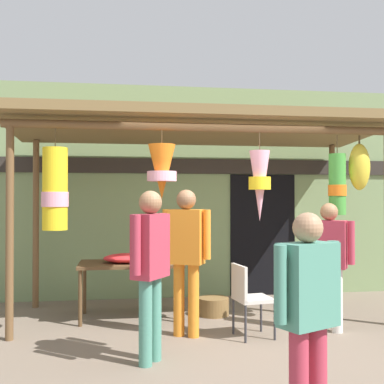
# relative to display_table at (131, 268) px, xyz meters

# --- Properties ---
(ground_plane) EXTENTS (30.00, 30.00, 0.00)m
(ground_plane) POSITION_rel_display_table_xyz_m (1.12, -1.01, -0.67)
(ground_plane) COLOR #756656
(shop_facade) EXTENTS (9.54, 0.29, 3.43)m
(shop_facade) POSITION_rel_display_table_xyz_m (1.13, 1.34, 1.04)
(shop_facade) COLOR #7A9360
(shop_facade) RESTS_ON ground_plane
(market_stall_canopy) EXTENTS (5.12, 2.13, 2.71)m
(market_stall_canopy) POSITION_rel_display_table_xyz_m (0.91, -0.14, 1.71)
(market_stall_canopy) COLOR brown
(market_stall_canopy) RESTS_ON ground_plane
(display_table) EXTENTS (1.38, 0.77, 0.75)m
(display_table) POSITION_rel_display_table_xyz_m (0.00, 0.00, 0.00)
(display_table) COLOR brown
(display_table) RESTS_ON ground_plane
(flower_heap_on_table) EXTENTS (0.66, 0.46, 0.12)m
(flower_heap_on_table) POSITION_rel_display_table_xyz_m (-0.03, -0.04, 0.14)
(flower_heap_on_table) COLOR red
(flower_heap_on_table) RESTS_ON display_table
(folding_chair) EXTENTS (0.46, 0.46, 0.84)m
(folding_chair) POSITION_rel_display_table_xyz_m (1.32, -1.10, -0.17)
(folding_chair) COLOR beige
(folding_chair) RESTS_ON ground_plane
(wicker_basket_by_table) EXTENTS (0.42, 0.42, 0.24)m
(wicker_basket_by_table) POSITION_rel_display_table_xyz_m (1.13, -0.02, -0.55)
(wicker_basket_by_table) COLOR brown
(wicker_basket_by_table) RESTS_ON ground_plane
(vendor_in_orange) EXTENTS (0.41, 0.51, 1.68)m
(vendor_in_orange) POSITION_rel_display_table_xyz_m (0.16, -1.78, 0.32)
(vendor_in_orange) COLOR #4C8E7A
(vendor_in_orange) RESTS_ON ground_plane
(customer_foreground) EXTENTS (0.54, 0.38, 1.71)m
(customer_foreground) POSITION_rel_display_table_xyz_m (0.62, -0.95, 0.34)
(customer_foreground) COLOR orange
(customer_foreground) RESTS_ON ground_plane
(shopper_by_bananas) EXTENTS (0.50, 0.41, 1.55)m
(shopper_by_bananas) POSITION_rel_display_table_xyz_m (2.36, -0.99, 0.23)
(shopper_by_bananas) COLOR silver
(shopper_by_bananas) RESTS_ON ground_plane
(passerby_at_right) EXTENTS (0.55, 0.37, 1.51)m
(passerby_at_right) POSITION_rel_display_table_xyz_m (1.13, -3.39, 0.21)
(passerby_at_right) COLOR #B23347
(passerby_at_right) RESTS_ON ground_plane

